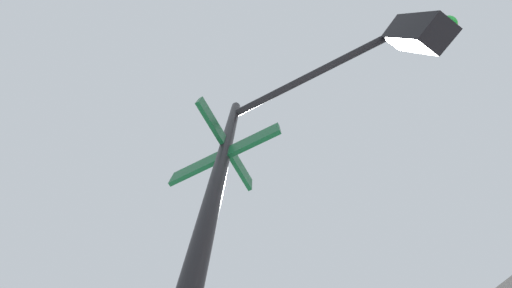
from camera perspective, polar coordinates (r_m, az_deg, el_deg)
name	(u,v)px	position (r m, az deg, el deg)	size (l,w,h in m)	color
traffic_signal_near	(329,107)	(2.39, 14.50, 7.28)	(2.56, 1.71, 5.73)	black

